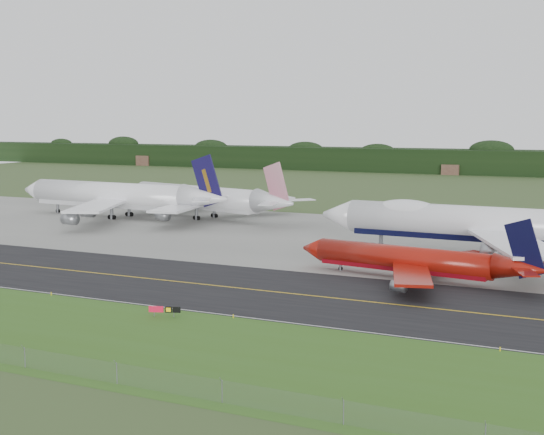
{
  "coord_description": "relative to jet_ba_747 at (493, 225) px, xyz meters",
  "views": [
    {
      "loc": [
        51.09,
        -107.49,
        26.17
      ],
      "look_at": [
        -9.72,
        22.0,
        7.87
      ],
      "focal_mm": 50.0,
      "sensor_mm": 36.0,
      "label": 1
    }
  ],
  "objects": [
    {
      "name": "grass_verge",
      "position": [
        -28.41,
        -76.25,
        -6.24
      ],
      "size": [
        400.0,
        30.0,
        0.01
      ],
      "primitive_type": "cube",
      "color": "#36601C",
      "rests_on": "ground"
    },
    {
      "name": "perimeter_fence",
      "position": [
        -28.41,
        -89.25,
        -5.15
      ],
      "size": [
        320.0,
        0.1,
        320.0
      ],
      "color": "slate",
      "rests_on": "ground"
    },
    {
      "name": "jet_red_737",
      "position": [
        -8.13,
        -27.08,
        -3.05
      ],
      "size": [
        42.77,
        34.57,
        11.55
      ],
      "color": "maroon",
      "rests_on": "ground"
    },
    {
      "name": "jet_star_tail",
      "position": [
        -79.69,
        26.69,
        -0.85
      ],
      "size": [
        60.58,
        49.63,
        16.18
      ],
      "color": "white",
      "rests_on": "ground"
    },
    {
      "name": "edge_marker_center",
      "position": [
        -23.88,
        -61.75,
        -6.0
      ],
      "size": [
        0.16,
        0.16,
        0.5
      ],
      "primitive_type": "cylinder",
      "color": "yellow",
      "rests_on": "ground"
    },
    {
      "name": "edge_marker_right",
      "position": [
        10.67,
        -61.75,
        -6.0
      ],
      "size": [
        0.16,
        0.16,
        0.5
      ],
      "primitive_type": "cylinder",
      "color": "yellow",
      "rests_on": "ground"
    },
    {
      "name": "edge_marker_left",
      "position": [
        -55.0,
        -61.75,
        -6.0
      ],
      "size": [
        0.16,
        0.16,
        0.5
      ],
      "primitive_type": "cylinder",
      "color": "yellow",
      "rests_on": "ground"
    },
    {
      "name": "horizon_treeline",
      "position": [
        -28.41,
        232.51,
        -0.77
      ],
      "size": [
        700.0,
        25.0,
        12.0
      ],
      "color": "black",
      "rests_on": "ground"
    },
    {
      "name": "ground",
      "position": [
        -28.41,
        -41.25,
        -6.25
      ],
      "size": [
        600.0,
        600.0,
        0.0
      ],
      "primitive_type": "plane",
      "color": "#35441F",
      "rests_on": "ground"
    },
    {
      "name": "apron",
      "position": [
        -28.41,
        9.75,
        -6.24
      ],
      "size": [
        400.0,
        78.0,
        0.01
      ],
      "primitive_type": "cube",
      "color": "gray",
      "rests_on": "ground"
    },
    {
      "name": "jet_ba_747",
      "position": [
        0.0,
        0.0,
        0.0
      ],
      "size": [
        72.87,
        60.47,
        18.35
      ],
      "color": "white",
      "rests_on": "ground"
    },
    {
      "name": "taxiway_sign",
      "position": [
        -32.51,
        -65.18,
        -5.22
      ],
      "size": [
        4.17,
        1.54,
        1.45
      ],
      "color": "slate",
      "rests_on": "ground"
    },
    {
      "name": "taxiway",
      "position": [
        -28.41,
        -45.25,
        -6.24
      ],
      "size": [
        400.0,
        32.0,
        0.02
      ],
      "primitive_type": "cube",
      "color": "black",
      "rests_on": "ground"
    },
    {
      "name": "taxiway_centreline",
      "position": [
        -28.41,
        -45.25,
        -6.22
      ],
      "size": [
        400.0,
        0.4,
        0.0
      ],
      "primitive_type": "cube",
      "color": "gold",
      "rests_on": "taxiway"
    },
    {
      "name": "taxiway_edge_line",
      "position": [
        -28.41,
        -60.75,
        -6.22
      ],
      "size": [
        400.0,
        0.25,
        0.0
      ],
      "primitive_type": "cube",
      "color": "silver",
      "rests_on": "taxiway"
    },
    {
      "name": "jet_navy_gold",
      "position": [
        -101.39,
        18.34,
        -0.39
      ],
      "size": [
        69.07,
        60.15,
        17.83
      ],
      "color": "white",
      "rests_on": "ground"
    }
  ]
}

